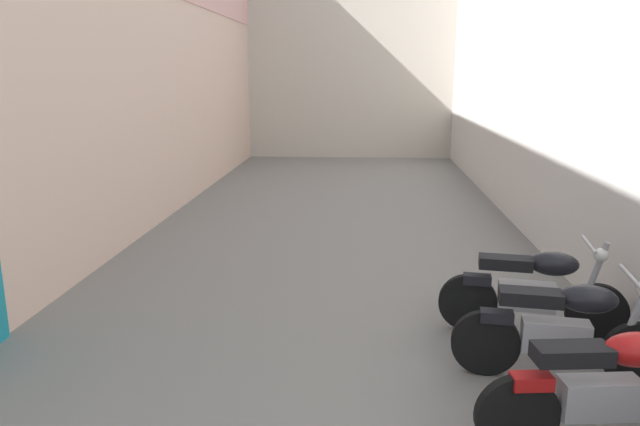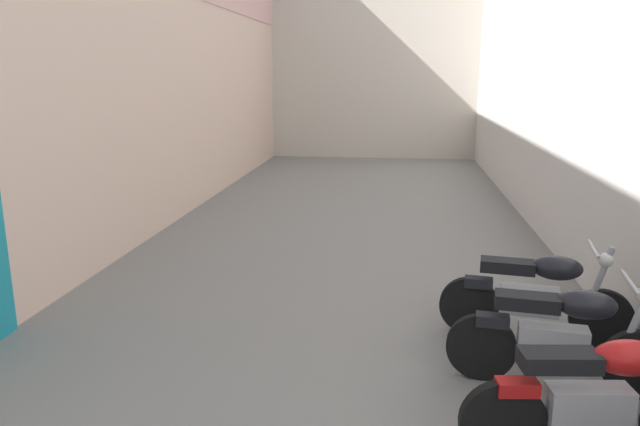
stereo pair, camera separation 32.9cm
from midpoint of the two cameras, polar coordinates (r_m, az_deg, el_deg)
name	(u,v)px [view 1 (the left image)]	position (r m, az deg, el deg)	size (l,w,h in m)	color
ground_plane	(323,290)	(7.42, -0.99, -7.39)	(35.46, 35.46, 0.00)	slate
building_left	(105,3)	(9.77, -20.94, 18.36)	(0.45, 19.46, 7.18)	beige
building_right	(571,33)	(9.32, 22.05, 15.73)	(0.45, 19.46, 6.33)	silver
building_far_end	(351,65)	(19.65, 2.52, 14.07)	(9.31, 2.00, 5.73)	beige
motorcycle_fourth	(609,387)	(4.67, 24.19, -15.05)	(1.85, 0.58, 1.04)	black
motorcycle_fifth	(563,328)	(5.51, 20.79, -10.33)	(1.84, 0.58, 1.04)	black
motorcycle_sixth	(533,289)	(6.35, 18.45, -6.97)	(1.84, 0.58, 1.04)	black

